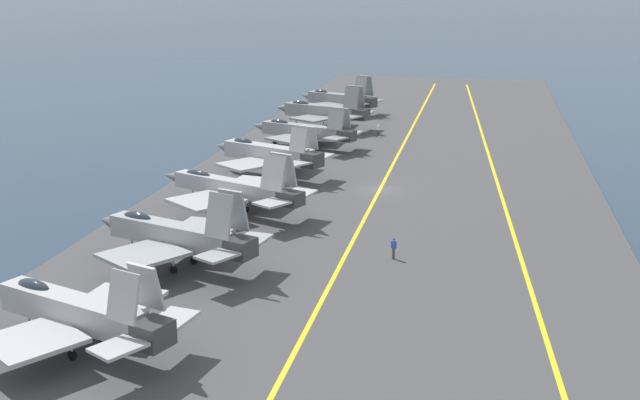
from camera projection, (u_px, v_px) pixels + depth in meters
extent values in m
plane|color=#23384C|center=(380.00, 193.00, 87.35)|extent=(2000.00, 2000.00, 0.00)
cube|color=#424244|center=(380.00, 191.00, 87.30)|extent=(207.65, 47.14, 0.40)
cube|color=yellow|center=(501.00, 196.00, 84.74)|extent=(186.50, 12.68, 0.01)
cube|color=yellow|center=(380.00, 190.00, 87.24)|extent=(186.88, 0.36, 0.01)
cube|color=#A8AAAF|center=(72.00, 310.00, 49.16)|extent=(5.43, 11.10, 1.77)
cone|color=#5B5E60|center=(3.00, 290.00, 52.40)|extent=(2.30, 2.56, 1.68)
cube|color=#38383A|center=(153.00, 334.00, 45.84)|extent=(2.53, 2.39, 1.51)
ellipsoid|color=#232D38|center=(33.00, 287.00, 50.63)|extent=(1.83, 2.88, 0.98)
cube|color=#A8AAAF|center=(32.00, 340.00, 46.35)|extent=(6.81, 6.77, 0.28)
cube|color=#A8AAAF|center=(117.00, 302.00, 51.90)|extent=(5.42, 5.30, 0.28)
cube|color=#A8AAAF|center=(123.00, 297.00, 45.05)|extent=(1.56, 2.29, 2.88)
cube|color=#A8AAAF|center=(146.00, 287.00, 46.58)|extent=(1.56, 2.29, 2.88)
cube|color=#A8AAAF|center=(118.00, 347.00, 44.18)|extent=(3.48, 3.22, 0.20)
cube|color=#A8AAAF|center=(174.00, 318.00, 47.95)|extent=(3.12, 2.55, 0.20)
cylinder|color=#B2B2B7|center=(29.00, 321.00, 51.69)|extent=(0.16, 0.16, 1.65)
cylinder|color=black|center=(30.00, 329.00, 51.83)|extent=(0.41, 0.64, 0.60)
cylinder|color=#B2B2B7|center=(72.00, 347.00, 48.03)|extent=(0.16, 0.16, 1.65)
cylinder|color=black|center=(72.00, 355.00, 48.17)|extent=(0.41, 0.64, 0.60)
cylinder|color=#B2B2B7|center=(102.00, 332.00, 50.07)|extent=(0.16, 0.16, 1.65)
cylinder|color=black|center=(103.00, 340.00, 50.21)|extent=(0.41, 0.64, 0.60)
cube|color=#93999E|center=(171.00, 234.00, 63.30)|extent=(5.39, 11.41, 1.75)
cone|color=#5B5E60|center=(109.00, 221.00, 66.57)|extent=(2.28, 2.59, 1.66)
cube|color=#38383A|center=(241.00, 248.00, 59.95)|extent=(2.50, 2.41, 1.48)
ellipsoid|color=#232D38|center=(137.00, 217.00, 64.79)|extent=(1.82, 2.95, 0.96)
cube|color=#93999E|center=(143.00, 255.00, 60.24)|extent=(7.34, 7.17, 0.28)
cube|color=#93999E|center=(204.00, 229.00, 66.28)|extent=(5.95, 5.43, 0.28)
cube|color=#93999E|center=(219.00, 216.00, 59.12)|extent=(1.66, 2.38, 3.32)
cube|color=#93999E|center=(234.00, 210.00, 60.64)|extent=(1.66, 2.38, 3.32)
cube|color=#93999E|center=(217.00, 256.00, 58.30)|extent=(3.50, 3.26, 0.20)
cube|color=#93999E|center=(253.00, 239.00, 62.07)|extent=(3.11, 2.58, 0.20)
cylinder|color=#B2B2B7|center=(132.00, 246.00, 65.87)|extent=(0.16, 0.16, 1.84)
cylinder|color=black|center=(133.00, 254.00, 66.04)|extent=(0.40, 0.64, 0.60)
cylinder|color=#B2B2B7|center=(173.00, 262.00, 62.20)|extent=(0.16, 0.16, 1.84)
cylinder|color=black|center=(174.00, 270.00, 62.36)|extent=(0.40, 0.64, 0.60)
cylinder|color=#B2B2B7|center=(193.00, 253.00, 64.22)|extent=(0.16, 0.16, 1.84)
cylinder|color=black|center=(194.00, 261.00, 64.39)|extent=(0.40, 0.64, 0.60)
cube|color=#A8AAAF|center=(228.00, 187.00, 77.85)|extent=(6.44, 12.38, 1.53)
cone|color=#5B5E60|center=(173.00, 176.00, 81.93)|extent=(2.29, 2.80, 1.45)
cube|color=#38383A|center=(291.00, 199.00, 73.67)|extent=(2.43, 2.60, 1.30)
ellipsoid|color=#232D38|center=(198.00, 174.00, 79.79)|extent=(2.00, 3.20, 0.84)
cube|color=#A8AAAF|center=(206.00, 201.00, 74.87)|extent=(7.90, 7.87, 0.28)
cube|color=#A8AAAF|center=(255.00, 185.00, 80.62)|extent=(6.52, 6.38, 0.28)
cube|color=#A8AAAF|center=(273.00, 173.00, 73.15)|extent=(1.86, 2.62, 3.24)
cube|color=#A8AAAF|center=(284.00, 169.00, 74.42)|extent=(1.86, 2.62, 3.24)
cube|color=#A8AAAF|center=(272.00, 203.00, 72.24)|extent=(3.67, 3.56, 0.20)
cube|color=#A8AAAF|center=(300.00, 193.00, 75.67)|extent=(3.28, 3.00, 0.20)
cylinder|color=#B2B2B7|center=(193.00, 196.00, 80.92)|extent=(0.16, 0.16, 1.88)
cylinder|color=black|center=(193.00, 203.00, 81.09)|extent=(0.44, 0.64, 0.60)
cylinder|color=#B2B2B7|center=(232.00, 208.00, 76.74)|extent=(0.16, 0.16, 1.88)
cylinder|color=black|center=(232.00, 215.00, 76.92)|extent=(0.44, 0.64, 0.60)
cylinder|color=#B2B2B7|center=(246.00, 203.00, 78.44)|extent=(0.16, 0.16, 1.88)
cylinder|color=black|center=(246.00, 210.00, 78.61)|extent=(0.44, 0.64, 0.60)
cube|color=#A8AAAF|center=(266.00, 153.00, 92.24)|extent=(6.11, 10.94, 1.86)
cone|color=#5B5E60|center=(224.00, 146.00, 95.81)|extent=(2.45, 2.63, 1.76)
cube|color=#38383A|center=(313.00, 160.00, 88.59)|extent=(2.67, 2.50, 1.58)
ellipsoid|color=#232D38|center=(243.00, 142.00, 93.88)|extent=(2.01, 2.89, 1.02)
cube|color=#A8AAAF|center=(248.00, 164.00, 89.28)|extent=(7.32, 7.18, 0.28)
cube|color=#A8AAAF|center=(288.00, 153.00, 95.12)|extent=(6.25, 5.65, 0.28)
cube|color=#A8AAAF|center=(298.00, 140.00, 87.88)|extent=(1.61, 2.27, 2.66)
cube|color=#A8AAAF|center=(309.00, 137.00, 89.42)|extent=(1.61, 2.27, 2.66)
cube|color=#A8AAAF|center=(297.00, 163.00, 87.00)|extent=(3.50, 3.30, 0.20)
cube|color=#A8AAAF|center=(321.00, 156.00, 90.68)|extent=(3.21, 2.69, 0.20)
cylinder|color=#B2B2B7|center=(239.00, 164.00, 95.02)|extent=(0.16, 0.16, 1.88)
cylinder|color=black|center=(239.00, 169.00, 95.19)|extent=(0.44, 0.64, 0.60)
cylinder|color=#B2B2B7|center=(267.00, 172.00, 91.09)|extent=(0.16, 0.16, 1.88)
cylinder|color=black|center=(267.00, 178.00, 91.26)|extent=(0.44, 0.64, 0.60)
cylinder|color=#B2B2B7|center=(281.00, 168.00, 93.15)|extent=(0.16, 0.16, 1.88)
cylinder|color=black|center=(281.00, 173.00, 93.32)|extent=(0.44, 0.64, 0.60)
cube|color=gray|center=(302.00, 131.00, 108.53)|extent=(5.53, 11.78, 1.67)
cone|color=#5B5E60|center=(260.00, 126.00, 111.96)|extent=(2.24, 2.65, 1.59)
cube|color=#38383A|center=(347.00, 136.00, 105.02)|extent=(2.45, 2.46, 1.42)
ellipsoid|color=#232D38|center=(279.00, 122.00, 110.11)|extent=(1.83, 3.04, 0.92)
cube|color=gray|center=(291.00, 139.00, 105.80)|extent=(6.83, 6.93, 0.28)
cube|color=gray|center=(317.00, 131.00, 111.15)|extent=(5.26, 5.57, 0.28)
cube|color=gray|center=(336.00, 119.00, 104.35)|extent=(1.55, 2.41, 2.68)
cube|color=gray|center=(342.00, 117.00, 105.80)|extent=(1.55, 2.41, 2.68)
cube|color=gray|center=(336.00, 138.00, 103.41)|extent=(3.54, 3.34, 0.20)
cube|color=gray|center=(352.00, 133.00, 107.11)|extent=(3.13, 2.68, 0.20)
cylinder|color=#B2B2B7|center=(275.00, 139.00, 111.14)|extent=(0.16, 0.16, 1.47)
cylinder|color=black|center=(275.00, 142.00, 111.26)|extent=(0.41, 0.64, 0.60)
cylinder|color=#B2B2B7|center=(305.00, 144.00, 107.38)|extent=(0.16, 0.16, 1.47)
cylinder|color=black|center=(305.00, 148.00, 107.50)|extent=(0.41, 0.64, 0.60)
cylinder|color=#B2B2B7|center=(314.00, 141.00, 109.32)|extent=(0.16, 0.16, 1.47)
cylinder|color=black|center=(314.00, 145.00, 109.43)|extent=(0.41, 0.64, 0.60)
cube|color=gray|center=(321.00, 111.00, 121.96)|extent=(5.15, 11.68, 1.87)
cone|color=#5B5E60|center=(283.00, 108.00, 125.06)|extent=(2.34, 2.62, 1.78)
cube|color=#38383A|center=(362.00, 115.00, 118.79)|extent=(2.60, 2.43, 1.59)
ellipsoid|color=#232D38|center=(300.00, 104.00, 123.35)|extent=(1.80, 3.01, 1.03)
cube|color=gray|center=(312.00, 119.00, 119.10)|extent=(6.73, 6.80, 0.28)
cube|color=gray|center=(333.00, 112.00, 124.79)|extent=(5.08, 5.26, 0.28)
cube|color=gray|center=(351.00, 98.00, 117.86)|extent=(1.57, 2.39, 3.18)
cube|color=gray|center=(357.00, 96.00, 119.52)|extent=(1.57, 2.39, 3.18)
cube|color=gray|center=(352.00, 117.00, 117.03)|extent=(3.49, 3.23, 0.20)
cube|color=gray|center=(365.00, 112.00, 120.99)|extent=(3.04, 2.52, 0.20)
cylinder|color=#B2B2B7|center=(296.00, 121.00, 124.43)|extent=(0.16, 0.16, 1.78)
cylinder|color=black|center=(296.00, 124.00, 124.59)|extent=(0.38, 0.64, 0.60)
cylinder|color=#B2B2B7|center=(323.00, 125.00, 120.80)|extent=(0.16, 0.16, 1.78)
cylinder|color=black|center=(323.00, 129.00, 120.96)|extent=(0.38, 0.64, 0.60)
cylinder|color=#B2B2B7|center=(331.00, 122.00, 123.02)|extent=(0.16, 0.16, 1.78)
cylinder|color=black|center=(331.00, 126.00, 123.17)|extent=(0.38, 0.64, 0.60)
cube|color=gray|center=(337.00, 99.00, 136.88)|extent=(6.44, 10.91, 1.86)
cone|color=#5B5E60|center=(307.00, 96.00, 140.63)|extent=(2.50, 2.67, 1.77)
cube|color=#38383A|center=(369.00, 102.00, 133.05)|extent=(2.71, 2.55, 1.58)
ellipsoid|color=#232D38|center=(321.00, 92.00, 138.61)|extent=(2.08, 2.90, 1.02)
cube|color=gray|center=(327.00, 105.00, 134.21)|extent=(6.87, 6.85, 0.28)
cube|color=gray|center=(350.00, 100.00, 139.44)|extent=(5.76, 5.69, 0.28)
cube|color=gray|center=(360.00, 87.00, 132.29)|extent=(1.82, 2.34, 3.33)
cube|color=gray|center=(367.00, 86.00, 133.80)|extent=(1.82, 2.34, 3.33)
cube|color=gray|center=(359.00, 104.00, 131.51)|extent=(3.51, 3.34, 0.20)
cube|color=gray|center=(375.00, 101.00, 135.11)|extent=(3.26, 2.77, 0.20)
cylinder|color=#B2B2B7|center=(318.00, 106.00, 139.71)|extent=(0.16, 0.16, 1.40)
cylinder|color=black|center=(318.00, 109.00, 139.82)|extent=(0.45, 0.64, 0.60)
cylinder|color=#B2B2B7|center=(338.00, 110.00, 135.66)|extent=(0.16, 0.16, 1.40)
cylinder|color=black|center=(338.00, 112.00, 135.77)|extent=(0.45, 0.64, 0.60)
cylinder|color=#B2B2B7|center=(347.00, 108.00, 137.67)|extent=(0.16, 0.16, 1.40)
cylinder|color=black|center=(347.00, 110.00, 137.78)|extent=(0.45, 0.64, 0.60)
cylinder|color=#4C473D|center=(378.00, 133.00, 117.35)|extent=(0.24, 0.24, 0.81)
cube|color=white|center=(378.00, 128.00, 117.16)|extent=(0.44, 0.46, 0.56)
sphere|color=beige|center=(378.00, 125.00, 117.06)|extent=(0.22, 0.22, 0.22)
sphere|color=white|center=(378.00, 125.00, 117.04)|extent=(0.24, 0.24, 0.24)
cylinder|color=#4C473D|center=(394.00, 254.00, 65.50)|extent=(0.24, 0.24, 0.93)
cube|color=#284CB2|center=(394.00, 245.00, 65.29)|extent=(0.44, 0.46, 0.61)
sphere|color=tan|center=(394.00, 240.00, 65.18)|extent=(0.22, 0.22, 0.22)
sphere|color=#284CB2|center=(394.00, 239.00, 65.16)|extent=(0.24, 0.24, 0.24)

